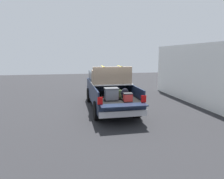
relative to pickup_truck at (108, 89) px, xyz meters
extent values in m
plane|color=#262628|center=(-0.36, 0.00, -0.96)|extent=(40.00, 40.00, 0.00)
cube|color=#162138|center=(-0.36, 0.00, -0.34)|extent=(5.50, 1.92, 0.46)
cube|color=black|center=(-1.56, 0.00, -0.09)|extent=(2.80, 1.80, 0.04)
cube|color=#162138|center=(-1.56, 0.93, 0.14)|extent=(2.80, 0.06, 0.50)
cube|color=#162138|center=(-1.56, -0.93, 0.14)|extent=(2.80, 0.06, 0.50)
cube|color=#162138|center=(-0.19, 0.00, 0.14)|extent=(0.06, 1.80, 0.50)
cube|color=#162138|center=(-3.24, 0.00, -0.09)|extent=(0.55, 1.80, 0.04)
cube|color=#B2B2B7|center=(-0.79, 0.00, 0.41)|extent=(1.25, 1.92, 0.04)
cube|color=#162138|center=(0.99, 0.00, 0.14)|extent=(2.30, 1.92, 0.50)
cube|color=#2D3842|center=(0.89, 0.00, 0.65)|extent=(1.94, 1.76, 0.51)
cube|color=#162138|center=(2.34, 0.00, 0.08)|extent=(0.40, 1.82, 0.38)
cube|color=#B2B2B7|center=(-3.08, 0.00, -0.45)|extent=(0.24, 1.92, 0.24)
cube|color=red|center=(-2.98, 0.88, 0.07)|extent=(0.06, 0.20, 0.28)
cube|color=red|center=(-2.98, -0.88, 0.07)|extent=(0.06, 0.20, 0.28)
cylinder|color=black|center=(1.39, 0.88, -0.55)|extent=(0.81, 0.30, 0.81)
cylinder|color=black|center=(1.39, -0.88, -0.55)|extent=(0.81, 0.30, 0.81)
cylinder|color=black|center=(-2.11, 0.88, -0.55)|extent=(0.81, 0.30, 0.81)
cylinder|color=black|center=(-2.11, -0.88, -0.55)|extent=(0.81, 0.30, 0.81)
cube|color=slate|center=(-2.19, 0.28, 0.16)|extent=(0.40, 0.55, 0.45)
cube|color=#505359|center=(-2.19, 0.28, 0.41)|extent=(0.44, 0.59, 0.05)
ellipsoid|color=#384728|center=(-2.21, -0.09, 0.14)|extent=(0.20, 0.36, 0.40)
ellipsoid|color=#384728|center=(-2.32, -0.09, 0.08)|extent=(0.09, 0.25, 0.18)
ellipsoid|color=black|center=(-2.32, -0.28, 0.18)|extent=(0.20, 0.34, 0.48)
ellipsoid|color=black|center=(-2.43, -0.28, 0.10)|extent=(0.09, 0.24, 0.21)
cube|color=red|center=(-2.66, -0.32, 0.08)|extent=(0.26, 0.34, 0.30)
cube|color=#262628|center=(-2.66, -0.32, 0.25)|extent=(0.28, 0.36, 0.04)
cube|color=#84705B|center=(-0.79, 0.00, 0.64)|extent=(0.81, 1.87, 0.42)
cube|color=#84705B|center=(-1.11, 0.00, 1.05)|extent=(0.16, 1.87, 0.40)
cube|color=#84705B|center=(-0.74, 0.83, 0.96)|extent=(0.57, 0.20, 0.22)
cube|color=#84705B|center=(-0.74, -0.84, 0.96)|extent=(0.57, 0.20, 0.22)
cube|color=yellow|center=(-0.79, 0.42, 1.26)|extent=(0.91, 0.03, 0.02)
cube|color=yellow|center=(-0.79, -0.42, 1.26)|extent=(0.91, 0.03, 0.02)
cube|color=white|center=(-0.90, -4.96, 0.73)|extent=(10.57, 0.36, 3.37)
camera|label=1|loc=(-10.51, 1.95, 1.81)|focal=32.61mm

